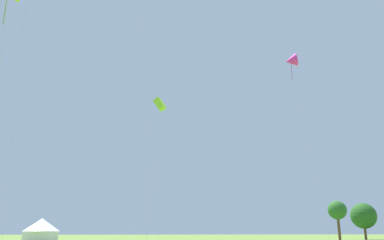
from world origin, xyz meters
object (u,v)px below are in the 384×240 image
object	(u,v)px
kite_magenta_delta	(291,61)
kite_lime_box	(160,104)
tree_distant_left	(337,211)
festival_tent_left	(41,229)
tree_distant_right	(364,216)

from	to	relation	value
kite_magenta_delta	kite_lime_box	distance (m)	19.44
tree_distant_left	kite_lime_box	bearing A→B (deg)	-153.77
festival_tent_left	tree_distant_right	world-z (taller)	tree_distant_right
kite_magenta_delta	festival_tent_left	xyz separation A→B (m)	(-33.27, 9.63, -22.55)
kite_magenta_delta	tree_distant_left	world-z (taller)	kite_magenta_delta
tree_distant_left	festival_tent_left	bearing A→B (deg)	-173.54
kite_lime_box	festival_tent_left	size ratio (longest dim) A/B	3.69
kite_magenta_delta	kite_lime_box	size ratio (longest dim) A/B	1.40
tree_distant_left	tree_distant_right	size ratio (longest dim) A/B	0.96
kite_lime_box	tree_distant_left	bearing A→B (deg)	26.23
tree_distant_right	tree_distant_left	bearing A→B (deg)	-139.55
kite_lime_box	tree_distant_right	size ratio (longest dim) A/B	2.73
kite_lime_box	tree_distant_right	distance (m)	47.26
festival_tent_left	kite_magenta_delta	bearing A→B (deg)	-16.13
kite_magenta_delta	kite_lime_box	world-z (taller)	kite_magenta_delta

